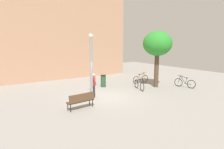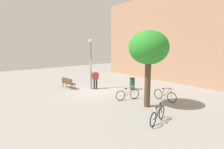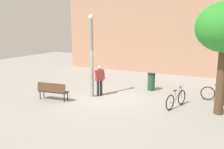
# 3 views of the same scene
# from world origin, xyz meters

# --- Properties ---
(ground_plane) EXTENTS (36.00, 36.00, 0.00)m
(ground_plane) POSITION_xyz_m (0.00, 0.00, 0.00)
(ground_plane) COLOR gray
(building_facade) EXTENTS (15.32, 2.00, 9.07)m
(building_facade) POSITION_xyz_m (0.00, 8.96, 4.53)
(building_facade) COLOR tan
(building_facade) RESTS_ON ground_plane
(lamppost) EXTENTS (0.28, 0.28, 4.32)m
(lamppost) POSITION_xyz_m (-0.86, 0.12, 2.36)
(lamppost) COLOR gray
(lamppost) RESTS_ON ground_plane
(person_by_lamppost) EXTENTS (0.49, 0.63, 1.67)m
(person_by_lamppost) POSITION_xyz_m (-0.55, 0.37, 0.97)
(person_by_lamppost) COLOR #232328
(person_by_lamppost) RESTS_ON ground_plane
(park_bench) EXTENTS (1.64, 0.63, 0.92)m
(park_bench) POSITION_xyz_m (-2.33, -1.36, 0.55)
(park_bench) COLOR #513823
(park_bench) RESTS_ON ground_plane
(bicycle_silver) EXTENTS (0.60, 1.74, 0.97)m
(bicycle_silver) POSITION_xyz_m (3.56, 0.32, 0.38)
(bicycle_silver) COLOR black
(bicycle_silver) RESTS_ON ground_plane
(bicycle_orange) EXTENTS (1.81, 0.08, 0.97)m
(bicycle_orange) POSITION_xyz_m (5.36, 2.14, 0.38)
(bicycle_orange) COLOR black
(bicycle_orange) RESTS_ON ground_plane
(trash_bin) EXTENTS (0.45, 0.45, 1.02)m
(trash_bin) POSITION_xyz_m (1.64, 2.74, 0.52)
(trash_bin) COLOR #234C2D
(trash_bin) RESTS_ON ground_plane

